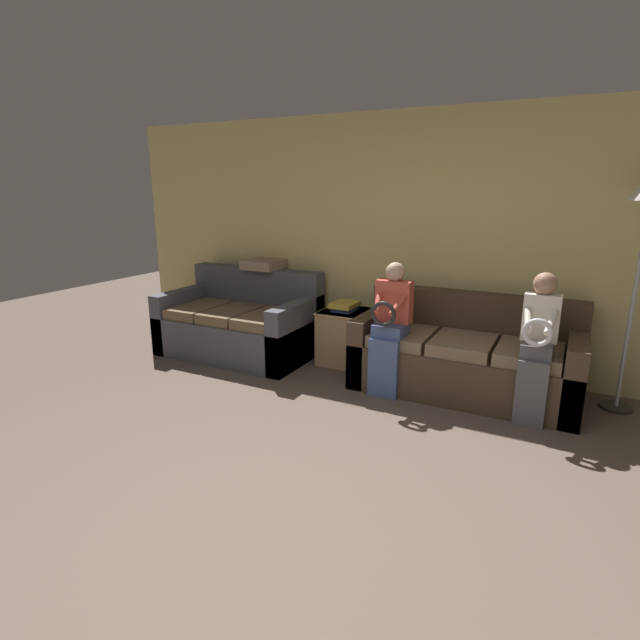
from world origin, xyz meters
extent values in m
plane|color=brown|center=(0.00, 0.00, 0.00)|extent=(14.00, 14.00, 0.00)
cube|color=#DBCC7F|center=(0.00, 3.22, 1.27)|extent=(7.37, 0.06, 2.55)
cube|color=#473828|center=(0.50, 2.66, 0.21)|extent=(1.95, 0.86, 0.42)
cube|color=#473828|center=(0.50, 2.99, 0.64)|extent=(1.95, 0.20, 0.44)
cube|color=#473828|center=(-0.39, 2.66, 0.32)|extent=(0.16, 0.86, 0.64)
cube|color=#473828|center=(1.40, 2.66, 0.32)|extent=(0.16, 0.86, 0.64)
cube|color=#7A664C|center=(-0.04, 2.56, 0.48)|extent=(0.51, 0.62, 0.11)
cube|color=#7A664C|center=(0.50, 2.56, 0.48)|extent=(0.51, 0.62, 0.11)
cube|color=#7A664C|center=(1.05, 2.56, 0.48)|extent=(0.51, 0.62, 0.11)
cube|color=#4C4C56|center=(-1.96, 2.60, 0.21)|extent=(1.66, 0.97, 0.43)
cube|color=#4C4C56|center=(-1.96, 2.99, 0.67)|extent=(1.66, 0.20, 0.49)
cube|color=#4C4C56|center=(-2.71, 2.60, 0.34)|extent=(0.16, 0.97, 0.67)
cube|color=#4C4C56|center=(-1.21, 2.60, 0.34)|extent=(0.16, 0.97, 0.67)
cube|color=brown|center=(-2.41, 2.50, 0.48)|extent=(0.42, 0.73, 0.11)
cube|color=brown|center=(-1.96, 2.50, 0.48)|extent=(0.42, 0.73, 0.11)
cube|color=brown|center=(-1.51, 2.50, 0.48)|extent=(0.42, 0.73, 0.11)
cube|color=#475B8E|center=(-0.10, 2.22, 0.27)|extent=(0.27, 0.10, 0.53)
cube|color=#475B8E|center=(-0.10, 2.36, 0.59)|extent=(0.27, 0.28, 0.11)
cube|color=#C64C3D|center=(-0.10, 2.43, 0.83)|extent=(0.32, 0.14, 0.38)
sphere|color=tan|center=(-0.10, 2.43, 1.10)|extent=(0.17, 0.17, 0.17)
torus|color=black|center=(-0.10, 2.16, 0.78)|extent=(0.22, 0.04, 0.22)
cylinder|color=#C64C3D|center=(-0.20, 2.30, 0.86)|extent=(0.12, 0.31, 0.21)
cylinder|color=#C64C3D|center=(0.00, 2.30, 0.86)|extent=(0.12, 0.31, 0.21)
cube|color=#56565B|center=(1.11, 2.22, 0.27)|extent=(0.23, 0.10, 0.53)
cube|color=#56565B|center=(1.11, 2.36, 0.59)|extent=(0.23, 0.28, 0.11)
cube|color=silver|center=(1.11, 2.43, 0.83)|extent=(0.27, 0.14, 0.37)
sphere|color=#A37A5B|center=(1.11, 2.43, 1.10)|extent=(0.18, 0.18, 0.18)
torus|color=silver|center=(1.11, 2.16, 0.77)|extent=(0.22, 0.04, 0.22)
cylinder|color=silver|center=(1.02, 2.30, 0.86)|extent=(0.10, 0.31, 0.21)
cylinder|color=silver|center=(1.20, 2.30, 0.86)|extent=(0.10, 0.31, 0.21)
cube|color=tan|center=(-0.78, 2.90, 0.28)|extent=(0.47, 0.52, 0.57)
cube|color=tan|center=(-0.78, 2.90, 0.56)|extent=(0.49, 0.54, 0.02)
cube|color=#33569E|center=(-0.79, 2.90, 0.59)|extent=(0.21, 0.27, 0.04)
cube|color=gold|center=(-0.80, 2.89, 0.63)|extent=(0.24, 0.32, 0.05)
cylinder|color=#2D2B28|center=(1.75, 2.90, 0.01)|extent=(0.26, 0.26, 0.02)
cylinder|color=#B7B7BC|center=(1.75, 2.90, 0.87)|extent=(0.03, 0.03, 1.70)
cube|color=gray|center=(-1.85, 2.99, 0.97)|extent=(0.40, 0.40, 0.10)
camera|label=1|loc=(1.31, -1.72, 1.82)|focal=28.00mm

